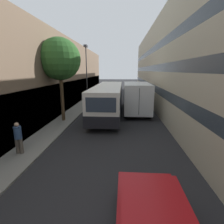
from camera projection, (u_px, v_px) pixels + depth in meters
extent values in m
plane|color=#232326|center=(113.00, 127.00, 13.50)|extent=(150.00, 150.00, 0.00)
cube|color=gray|center=(58.00, 125.00, 13.77)|extent=(1.77, 60.00, 0.10)
cube|color=brown|center=(27.00, 76.00, 13.02)|extent=(2.40, 60.00, 7.75)
cube|color=black|center=(39.00, 106.00, 13.51)|extent=(1.08, 60.00, 3.10)
cube|color=#B7AD93|center=(189.00, 63.00, 12.06)|extent=(2.40, 60.00, 9.56)
cube|color=#333D47|center=(177.00, 97.00, 12.66)|extent=(1.08, 60.00, 0.70)
cube|color=#333D47|center=(179.00, 67.00, 12.17)|extent=(1.08, 60.00, 0.70)
cube|color=#333D47|center=(182.00, 35.00, 11.68)|extent=(1.08, 60.00, 0.70)
cube|color=#9E0F14|center=(155.00, 214.00, 3.92)|extent=(1.54, 2.31, 0.47)
cylinder|color=black|center=(120.00, 205.00, 5.28)|extent=(0.16, 0.60, 0.60)
cylinder|color=black|center=(174.00, 207.00, 5.18)|extent=(0.16, 0.60, 0.60)
cube|color=silver|center=(108.00, 98.00, 17.02)|extent=(2.45, 11.44, 2.43)
cube|color=black|center=(108.00, 106.00, 17.20)|extent=(2.47, 11.46, 0.85)
cube|color=#2D3847|center=(108.00, 94.00, 16.93)|extent=(2.48, 10.52, 0.78)
cube|color=#2D3847|center=(101.00, 105.00, 11.36)|extent=(2.01, 0.04, 0.97)
cylinder|color=black|center=(102.00, 103.00, 20.79)|extent=(0.24, 1.00, 1.00)
cylinder|color=black|center=(120.00, 103.00, 20.65)|extent=(0.24, 1.00, 1.00)
cylinder|color=black|center=(91.00, 119.00, 13.91)|extent=(0.24, 1.00, 1.00)
cylinder|color=black|center=(118.00, 119.00, 13.77)|extent=(0.24, 1.00, 1.00)
cube|color=silver|center=(134.00, 95.00, 20.92)|extent=(2.34, 2.13, 2.00)
cube|color=silver|center=(137.00, 97.00, 17.16)|extent=(2.44, 5.47, 2.64)
cube|color=#4C4C4C|center=(139.00, 102.00, 14.50)|extent=(0.05, 0.02, 2.25)
cylinder|color=black|center=(125.00, 102.00, 21.21)|extent=(0.22, 0.96, 0.96)
cylinder|color=black|center=(143.00, 103.00, 21.07)|extent=(0.22, 0.96, 0.96)
cylinder|color=black|center=(125.00, 113.00, 16.06)|extent=(0.22, 0.96, 0.96)
cylinder|color=black|center=(150.00, 113.00, 15.92)|extent=(0.22, 0.96, 0.96)
cube|color=silver|center=(107.00, 89.00, 30.02)|extent=(1.81, 4.34, 1.84)
cube|color=#2D3847|center=(107.00, 86.00, 31.73)|extent=(1.45, 0.04, 0.65)
cylinder|color=black|center=(103.00, 93.00, 31.49)|extent=(0.16, 0.64, 0.64)
cylinder|color=black|center=(112.00, 93.00, 31.38)|extent=(0.16, 0.64, 0.64)
cylinder|color=black|center=(101.00, 95.00, 29.04)|extent=(0.16, 0.64, 0.64)
cylinder|color=black|center=(111.00, 95.00, 28.94)|extent=(0.16, 0.64, 0.64)
cylinder|color=brown|center=(17.00, 146.00, 8.93)|extent=(0.18, 0.18, 0.80)
cylinder|color=brown|center=(21.00, 146.00, 8.91)|extent=(0.18, 0.18, 0.80)
cylinder|color=navy|center=(18.00, 133.00, 8.75)|extent=(0.37, 0.37, 0.63)
sphere|color=tan|center=(17.00, 125.00, 8.65)|extent=(0.22, 0.22, 0.22)
cylinder|color=#38383D|center=(87.00, 77.00, 21.09)|extent=(0.12, 0.12, 6.80)
cube|color=#38383D|center=(86.00, 46.00, 20.27)|extent=(0.36, 0.80, 0.24)
cylinder|color=#4C3823|center=(62.00, 98.00, 14.55)|extent=(0.28, 0.28, 3.87)
sphere|color=#285623|center=(60.00, 59.00, 13.83)|extent=(3.32, 3.32, 3.32)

